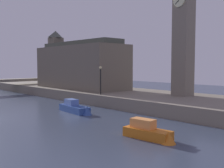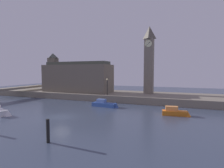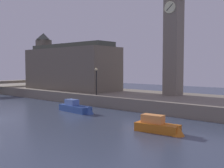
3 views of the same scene
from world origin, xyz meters
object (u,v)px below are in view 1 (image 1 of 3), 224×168
object	(u,v)px
streetlamp	(101,77)
boat_tour_blue	(77,108)
parliament_hall	(79,65)
boat_patrol_orange	(151,132)
clock_tower	(184,30)

from	to	relation	value
streetlamp	boat_tour_blue	size ratio (longest dim) A/B	0.67
streetlamp	boat_tour_blue	distance (m)	6.55
streetlamp	parliament_hall	bearing A→B (deg)	158.61
boat_tour_blue	boat_patrol_orange	bearing A→B (deg)	-10.83
boat_patrol_orange	boat_tour_blue	distance (m)	12.94
parliament_hall	boat_patrol_orange	world-z (taller)	parliament_hall
clock_tower	streetlamp	size ratio (longest dim) A/B	4.29
streetlamp	boat_patrol_orange	world-z (taller)	streetlamp
parliament_hall	boat_tour_blue	world-z (taller)	parliament_hall
boat_patrol_orange	streetlamp	bearing A→B (deg)	152.49
parliament_hall	streetlamp	xyz separation A→B (m)	(10.50, -4.11, -1.47)
boat_tour_blue	clock_tower	bearing A→B (deg)	64.13
boat_patrol_orange	clock_tower	bearing A→B (deg)	115.14
streetlamp	boat_patrol_orange	distance (m)	16.97
parliament_hall	boat_patrol_orange	xyz separation A→B (m)	(25.25, -11.80, -4.79)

